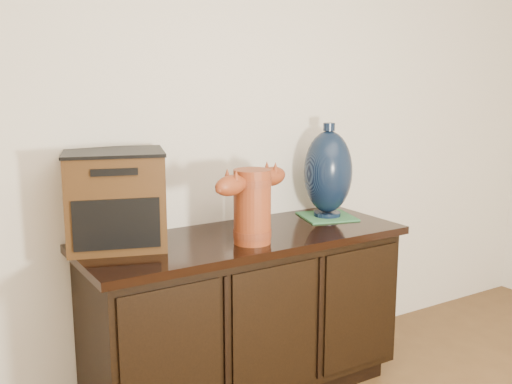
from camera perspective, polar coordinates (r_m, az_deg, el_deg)
sideboard at (r=2.77m, az=-1.10°, el=-11.50°), size 1.46×0.56×0.75m
terracotta_vessel at (r=2.48m, az=-0.36°, el=-0.95°), size 0.44×0.22×0.31m
tv_radio at (r=2.49m, az=-13.22°, el=-0.68°), size 0.47×0.42×0.40m
green_mat at (r=2.99m, az=6.78°, el=-2.32°), size 0.30×0.30×0.01m
lamp_base at (r=2.95m, az=6.88°, el=1.88°), size 0.29×0.29×0.46m
spray_can at (r=2.78m, az=-1.11°, el=-1.64°), size 0.06×0.06×0.17m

